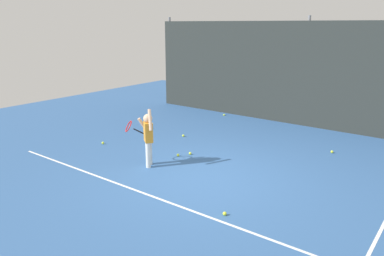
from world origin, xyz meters
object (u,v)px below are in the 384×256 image
at_px(tennis_ball_2, 151,128).
at_px(tennis_ball_7, 148,126).
at_px(tennis_ball_1, 183,136).
at_px(tennis_ball_3, 225,214).
at_px(tennis_ball_0, 224,115).
at_px(tennis_ball_4, 178,155).
at_px(tennis_ball_5, 332,152).
at_px(tennis_player, 147,135).
at_px(tennis_ball_8, 103,143).
at_px(tennis_ball_6, 190,153).

xyz_separation_m(tennis_ball_2, tennis_ball_7, (-0.20, 0.11, 0.00)).
relative_size(tennis_ball_1, tennis_ball_3, 1.00).
height_order(tennis_ball_0, tennis_ball_4, same).
bearing_deg(tennis_ball_5, tennis_player, -132.07).
xyz_separation_m(tennis_ball_5, tennis_ball_7, (-5.32, -0.98, 0.00)).
bearing_deg(tennis_ball_3, tennis_ball_2, 145.80).
bearing_deg(tennis_ball_7, tennis_ball_4, -31.97).
bearing_deg(tennis_ball_0, tennis_ball_7, -112.30).
relative_size(tennis_ball_0, tennis_ball_2, 1.00).
relative_size(tennis_ball_3, tennis_ball_7, 1.00).
bearing_deg(tennis_ball_1, tennis_ball_0, 98.42).
bearing_deg(tennis_ball_8, tennis_ball_1, 54.60).
height_order(tennis_ball_3, tennis_ball_4, same).
xyz_separation_m(tennis_ball_4, tennis_ball_6, (0.16, 0.27, 0.00)).
bearing_deg(tennis_player, tennis_ball_0, 141.06).
xyz_separation_m(tennis_ball_1, tennis_ball_7, (-1.51, 0.16, 0.00)).
relative_size(tennis_ball_2, tennis_ball_4, 1.00).
distance_m(tennis_ball_4, tennis_ball_8, 2.25).
bearing_deg(tennis_ball_5, tennis_ball_4, -139.33).
relative_size(tennis_ball_1, tennis_ball_5, 1.00).
relative_size(tennis_ball_0, tennis_ball_6, 1.00).
distance_m(tennis_ball_0, tennis_ball_3, 7.05).
distance_m(tennis_ball_3, tennis_ball_7, 5.88).
bearing_deg(tennis_ball_7, tennis_player, -46.48).
bearing_deg(tennis_ball_1, tennis_ball_3, -42.90).
xyz_separation_m(tennis_ball_2, tennis_ball_4, (2.22, -1.40, 0.00)).
xyz_separation_m(tennis_ball_6, tennis_ball_8, (-2.36, -0.75, 0.00)).
xyz_separation_m(tennis_ball_1, tennis_ball_5, (3.81, 1.15, 0.00)).
distance_m(tennis_player, tennis_ball_3, 2.84).
bearing_deg(tennis_ball_7, tennis_ball_3, -33.98).
bearing_deg(tennis_player, tennis_ball_8, -153.33).
xyz_separation_m(tennis_player, tennis_ball_3, (2.60, -0.89, -0.69)).
bearing_deg(tennis_ball_8, tennis_player, -11.26).
bearing_deg(tennis_ball_5, tennis_ball_2, -167.91).
relative_size(tennis_player, tennis_ball_2, 20.46).
distance_m(tennis_ball_5, tennis_ball_6, 3.53).
height_order(tennis_ball_5, tennis_ball_7, same).
bearing_deg(tennis_ball_2, tennis_ball_8, -89.62).
xyz_separation_m(tennis_ball_1, tennis_ball_8, (-1.30, -1.82, 0.00)).
bearing_deg(tennis_ball_5, tennis_ball_7, -169.52).
relative_size(tennis_player, tennis_ball_3, 20.46).
height_order(tennis_ball_3, tennis_ball_7, same).
bearing_deg(tennis_ball_3, tennis_ball_4, 144.13).
bearing_deg(tennis_ball_1, tennis_ball_8, -125.40).
bearing_deg(tennis_ball_4, tennis_ball_1, 123.92).
bearing_deg(tennis_ball_4, tennis_ball_6, 59.21).
bearing_deg(tennis_ball_1, tennis_ball_5, 16.73).
height_order(tennis_ball_2, tennis_ball_5, same).
bearing_deg(tennis_ball_6, tennis_ball_7, 154.36).
xyz_separation_m(tennis_ball_5, tennis_ball_8, (-5.11, -2.97, 0.00)).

